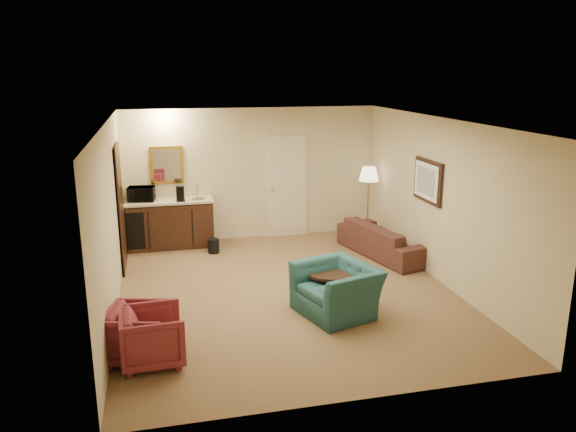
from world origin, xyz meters
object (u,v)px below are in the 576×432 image
Objects in this scene: microwave at (141,192)px; rose_chair_far at (139,331)px; coffee_table at (337,288)px; waste_bin at (213,246)px; rose_chair_near at (152,334)px; floor_lamp at (368,203)px; wetbar_cabinet at (170,224)px; teal_armchair at (337,282)px; coffee_maker at (180,193)px; sofa at (385,234)px.

rose_chair_far is at bearing -81.78° from microwave.
coffee_table is 3.16m from waste_bin.
microwave is (-1.25, 0.63, 0.95)m from waste_bin.
waste_bin is at bearing -18.30° from microwave.
rose_chair_near is 2.68× the size of waste_bin.
rose_chair_far is 5.87m from floor_lamp.
teal_armchair reaches higher than wetbar_cabinet.
coffee_maker is at bearing 175.70° from floor_lamp.
coffee_table is at bearing -118.43° from floor_lamp.
microwave is (-4.35, 0.46, 0.35)m from floor_lamp.
teal_armchair is at bearing 128.95° from sofa.
wetbar_cabinet is 1.85× the size of coffee_table.
coffee_table is 0.60× the size of floor_lamp.
wetbar_cabinet is 3.37× the size of microwave.
coffee_maker reaches higher than coffee_table.
coffee_maker reaches higher than waste_bin.
coffee_maker is (-3.59, 1.30, 0.67)m from sofa.
teal_armchair reaches higher than sofa.
coffee_table is at bearing 127.03° from sofa.
teal_armchair is at bearing -46.46° from coffee_maker.
microwave reaches higher than teal_armchair.
rose_chair_near is 4.42m from coffee_maker.
waste_bin is (-3.10, -0.17, -0.60)m from floor_lamp.
coffee_table is 3.40m from floor_lamp.
rose_chair_near is at bearing -79.87° from microwave.
floor_lamp reaches higher than teal_armchair.
rose_chair_far is 2.67× the size of waste_bin.
rose_chair_near is 2.82m from coffee_table.
coffee_maker reaches higher than rose_chair_near.
teal_armchair is 0.73× the size of floor_lamp.
coffee_maker is (0.56, 4.32, 0.71)m from rose_chair_near.
coffee_maker reaches higher than wetbar_cabinet.
floor_lamp is at bearing -16.97° from sofa.
teal_armchair is at bearing -117.78° from floor_lamp.
coffee_maker is (0.21, -0.12, 0.61)m from wetbar_cabinet.
coffee_maker is at bearing -6.10° from microwave.
coffee_table is at bearing 142.15° from teal_armchair.
teal_armchair is at bearing -65.44° from waste_bin.
coffee_maker reaches higher than sofa.
floor_lamp is (3.85, -0.39, 0.28)m from wetbar_cabinet.
sofa reaches higher than rose_chair_far.
sofa is 1.89× the size of teal_armchair.
rose_chair_near is 0.82× the size of coffee_table.
coffee_maker is (-2.04, 3.23, 0.81)m from coffee_table.
floor_lamp is at bearing 2.25° from microwave.
teal_armchair is at bearing -110.24° from coffee_table.
floor_lamp is (1.60, 2.96, 0.48)m from coffee_table.
teal_armchair is 2.63m from rose_chair_near.
rose_chair_far is 4.44m from microwave.
teal_armchair is (-1.65, -2.20, 0.07)m from sofa.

